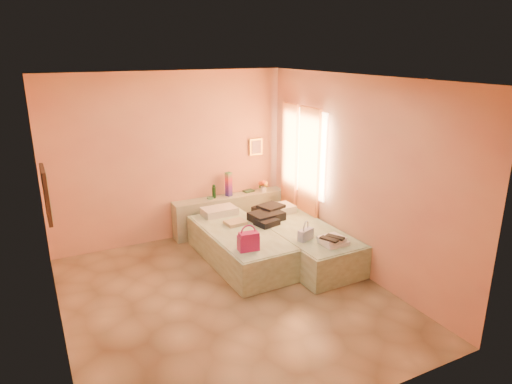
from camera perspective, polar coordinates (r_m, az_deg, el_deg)
ground at (r=6.17m, az=-3.54°, el=-13.00°), size 4.50×4.50×0.00m
room_walls at (r=6.06m, az=-4.24°, el=4.70°), size 4.02×4.51×2.81m
headboard_ledge at (r=8.13m, az=-3.25°, el=-2.66°), size 2.05×0.30×0.65m
bed_left at (r=6.99m, az=-2.00°, el=-6.79°), size 0.95×2.02×0.50m
bed_right at (r=7.11m, az=5.86°, el=-6.45°), size 0.95×2.02×0.50m
water_bottle at (r=7.89m, az=-5.27°, el=0.02°), size 0.08×0.08×0.23m
rainbow_box at (r=7.97m, az=-3.44°, el=0.99°), size 0.12×0.12×0.42m
small_dish at (r=7.89m, az=-5.73°, el=-0.74°), size 0.14×0.14×0.03m
green_book at (r=8.23m, az=-0.94°, el=0.14°), size 0.20×0.16×0.03m
flower_vase at (r=8.22m, az=0.94°, el=0.89°), size 0.24×0.24×0.25m
magenta_handbag at (r=6.22m, az=-0.97°, el=-6.15°), size 0.30×0.19×0.26m
khaki_garment at (r=7.14m, az=-2.59°, el=-3.85°), size 0.33×0.27×0.05m
clothes_pile at (r=7.31m, az=1.64°, el=-2.85°), size 0.70×0.70×0.17m
blue_handbag at (r=6.60m, az=6.22°, el=-5.30°), size 0.27×0.19×0.16m
towel_stack at (r=6.53m, az=9.69°, el=-6.00°), size 0.36×0.31×0.10m
sandal_pair at (r=6.43m, az=9.55°, el=-5.75°), size 0.28×0.31×0.03m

